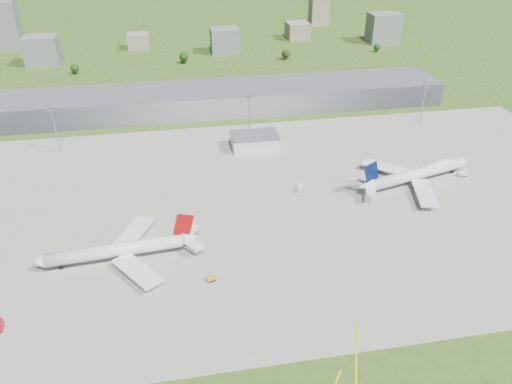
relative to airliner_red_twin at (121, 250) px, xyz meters
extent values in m
plane|color=#305119|center=(60.20, 142.58, -4.72)|extent=(1400.00, 1400.00, 0.00)
cube|color=gray|center=(70.20, 32.58, -4.68)|extent=(360.00, 190.00, 0.08)
cube|color=gray|center=(60.20, 157.58, 2.78)|extent=(300.00, 42.00, 15.00)
cube|color=silver|center=(70.20, 92.58, -0.72)|extent=(26.00, 16.00, 8.00)
cylinder|color=gray|center=(-39.80, 107.58, 7.78)|extent=(0.70, 0.70, 25.00)
cube|color=gray|center=(-39.80, 107.58, 20.58)|extent=(3.50, 2.00, 1.20)
cylinder|color=gray|center=(70.20, 107.58, 7.78)|extent=(0.70, 0.70, 25.00)
cube|color=gray|center=(70.20, 107.58, 20.58)|extent=(3.50, 2.00, 1.20)
cylinder|color=gray|center=(180.20, 107.58, 7.78)|extent=(0.70, 0.70, 25.00)
cube|color=gray|center=(180.20, 107.58, 20.58)|extent=(3.50, 2.00, 1.20)
cylinder|color=white|center=(-2.45, -0.19, 0.27)|extent=(52.89, 9.51, 5.44)
cone|color=white|center=(-30.95, -2.41, 0.27)|extent=(4.95, 5.78, 5.44)
cone|color=white|center=(27.40, 2.13, 0.99)|extent=(7.66, 5.99, 5.44)
cube|color=maroon|center=(-4.26, -0.33, -1.42)|extent=(43.20, 5.57, 1.18)
cube|color=white|center=(6.24, -12.49, -1.37)|extent=(20.08, 24.07, 0.82)
cube|color=white|center=(4.23, 13.31, -1.37)|extent=(17.54, 24.81, 0.82)
cube|color=#A00808|center=(25.14, 1.95, 7.53)|extent=(9.05, 1.15, 10.96)
cylinder|color=#38383D|center=(3.77, -9.26, -3.09)|extent=(5.20, 3.28, 2.90)
cylinder|color=#38383D|center=(2.29, 9.73, -3.09)|extent=(5.20, 3.28, 2.90)
cube|color=black|center=(3.29, -3.84, -3.59)|extent=(1.53, 1.20, 2.27)
cube|color=black|center=(2.66, 4.30, -3.59)|extent=(1.53, 1.20, 2.27)
cube|color=black|center=(-23.26, -1.81, -3.59)|extent=(1.53, 1.20, 2.27)
cylinder|color=white|center=(144.56, 37.68, 0.37)|extent=(56.97, 20.47, 5.74)
cone|color=white|center=(174.54, 45.75, 0.37)|extent=(5.97, 6.75, 5.74)
cone|color=white|center=(113.25, 29.26, 1.11)|extent=(8.65, 7.47, 5.74)
cube|color=#1C529B|center=(146.35, 38.16, -1.41)|extent=(46.10, 14.51, 1.20)
ellipsoid|color=white|center=(158.99, 41.56, 2.10)|extent=(19.24, 10.32, 5.17)
cube|color=white|center=(132.88, 49.11, -1.29)|extent=(24.19, 24.16, 0.83)
cube|color=white|center=(140.19, 21.94, -1.29)|extent=(14.72, 27.13, 0.83)
cube|color=#08113C|center=(115.48, 29.86, 7.88)|extent=(9.03, 2.84, 11.20)
cylinder|color=#38383D|center=(137.75, 44.48, -3.05)|extent=(5.69, 4.19, 2.96)
cylinder|color=#38383D|center=(130.18, 52.04, -3.05)|extent=(5.69, 4.19, 2.96)
cylinder|color=#38383D|center=(142.08, 28.38, -3.05)|extent=(5.69, 4.19, 2.96)
cylinder|color=#38383D|center=(139.32, 18.04, -3.05)|extent=(5.69, 4.19, 2.96)
cube|color=black|center=(138.11, 40.27, -3.56)|extent=(1.72, 1.46, 2.32)
cube|color=black|center=(140.28, 32.21, -3.56)|extent=(1.72, 1.46, 2.32)
cube|color=black|center=(166.93, 43.70, -3.56)|extent=(1.72, 1.46, 2.32)
cube|color=#D89E0C|center=(33.62, -19.38, -3.64)|extent=(3.63, 2.69, 1.30)
cube|color=black|center=(33.62, -19.38, -4.29)|extent=(3.19, 2.64, 0.70)
cube|color=white|center=(83.62, 39.93, -3.19)|extent=(4.11, 5.48, 2.21)
cube|color=black|center=(83.62, 39.93, -4.29)|extent=(3.90, 4.84, 0.70)
cube|color=silver|center=(170.38, 39.23, -3.21)|extent=(5.10, 2.86, 2.16)
cube|color=black|center=(170.38, 39.23, -4.29)|extent=(4.39, 2.88, 0.70)
cube|color=slate|center=(-79.80, 292.58, 7.28)|extent=(28.00, 22.00, 24.00)
cube|color=gray|center=(0.20, 332.58, 2.28)|extent=(20.00, 18.00, 14.00)
cube|color=slate|center=(80.20, 302.58, 6.28)|extent=(26.00, 20.00, 22.00)
cube|color=gray|center=(160.20, 342.58, 3.28)|extent=(22.00, 24.00, 16.00)
cube|color=slate|center=(240.20, 312.58, 9.28)|extent=(30.00, 22.00, 28.00)
cube|color=slate|center=(-119.80, 352.58, 17.28)|extent=(22.00, 20.00, 44.00)
cube|color=gray|center=(200.20, 402.58, 13.28)|extent=(20.00, 18.00, 36.00)
cylinder|color=#382314|center=(-49.80, 257.58, -3.22)|extent=(0.70, 0.70, 3.00)
sphere|color=black|center=(-49.80, 257.58, 0.15)|extent=(6.75, 6.75, 6.75)
cylinder|color=#382314|center=(40.20, 272.58, -2.92)|extent=(0.70, 0.70, 3.60)
sphere|color=black|center=(40.20, 272.58, 1.13)|extent=(8.10, 8.10, 8.10)
cylinder|color=#382314|center=(130.20, 267.58, -3.02)|extent=(0.70, 0.70, 3.40)
sphere|color=black|center=(130.20, 267.58, 0.80)|extent=(7.65, 7.65, 7.65)
cylinder|color=#382314|center=(220.20, 277.58, -3.32)|extent=(0.70, 0.70, 2.80)
sphere|color=black|center=(220.20, 277.58, -0.17)|extent=(6.30, 6.30, 6.30)
camera|label=1|loc=(24.07, -165.30, 119.85)|focal=35.00mm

